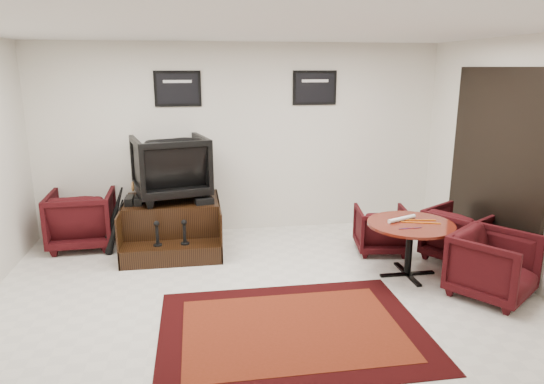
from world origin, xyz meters
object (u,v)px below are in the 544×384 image
(shine_podium, at_px, (173,226))
(table_chair_corner, at_px, (494,262))
(armchair_side, at_px, (82,216))
(meeting_table, at_px, (410,230))
(table_chair_window, at_px, (460,232))
(table_chair_back, at_px, (381,227))
(shine_chair, at_px, (170,164))

(shine_podium, bearing_deg, table_chair_corner, -31.00)
(armchair_side, distance_m, meeting_table, 4.41)
(shine_podium, height_order, table_chair_window, table_chair_window)
(shine_podium, xyz_separation_m, table_chair_corner, (3.49, -2.10, 0.09))
(meeting_table, bearing_deg, table_chair_back, 92.13)
(shine_podium, height_order, table_chair_corner, table_chair_corner)
(shine_podium, relative_size, table_chair_corner, 1.67)
(table_chair_back, relative_size, table_chair_corner, 0.86)
(table_chair_window, bearing_deg, meeting_table, 81.48)
(shine_chair, bearing_deg, table_chair_corner, 133.63)
(table_chair_back, bearing_deg, shine_podium, -2.80)
(table_chair_back, bearing_deg, table_chair_window, 162.40)
(armchair_side, distance_m, table_chair_corner, 5.28)
(table_chair_back, height_order, table_chair_window, table_chair_window)
(table_chair_corner, bearing_deg, shine_chair, 110.86)
(armchair_side, relative_size, table_chair_back, 1.29)
(table_chair_corner, bearing_deg, meeting_table, 98.32)
(meeting_table, height_order, table_chair_window, table_chair_window)
(table_chair_back, xyz_separation_m, table_chair_corner, (0.69, -1.48, 0.06))
(shine_podium, xyz_separation_m, table_chair_window, (3.69, -1.07, 0.07))
(meeting_table, xyz_separation_m, table_chair_corner, (0.66, -0.67, -0.18))
(armchair_side, relative_size, table_chair_corner, 1.10)
(shine_chair, distance_m, table_chair_window, 3.96)
(shine_podium, distance_m, table_chair_back, 2.87)
(table_chair_back, height_order, table_chair_corner, table_chair_corner)
(shine_chair, height_order, table_chair_window, shine_chair)
(shine_podium, height_order, table_chair_back, table_chair_back)
(shine_chair, bearing_deg, table_chair_window, 148.09)
(shine_chair, xyz_separation_m, meeting_table, (2.83, -1.57, -0.58))
(shine_chair, distance_m, table_chair_back, 3.01)
(meeting_table, distance_m, table_chair_window, 0.95)
(shine_podium, bearing_deg, shine_chair, 90.00)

